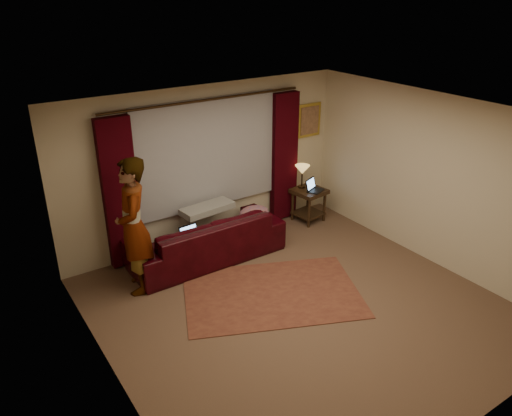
{
  "coord_description": "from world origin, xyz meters",
  "views": [
    {
      "loc": [
        -3.6,
        -4.31,
        4.01
      ],
      "look_at": [
        0.1,
        1.2,
        1.0
      ],
      "focal_mm": 35.0,
      "sensor_mm": 36.0,
      "label": 1
    }
  ],
  "objects_px": {
    "laptop_sofa": "(192,235)",
    "tiffany_lamp": "(302,177)",
    "laptop_table": "(316,185)",
    "person": "(134,227)",
    "sofa": "(206,230)",
    "end_table": "(308,205)"
  },
  "relations": [
    {
      "from": "laptop_sofa",
      "to": "end_table",
      "type": "relative_size",
      "value": 0.54
    },
    {
      "from": "laptop_table",
      "to": "person",
      "type": "relative_size",
      "value": 0.17
    },
    {
      "from": "laptop_sofa",
      "to": "tiffany_lamp",
      "type": "height_order",
      "value": "tiffany_lamp"
    },
    {
      "from": "end_table",
      "to": "laptop_table",
      "type": "xyz_separation_m",
      "value": [
        0.05,
        -0.12,
        0.42
      ]
    },
    {
      "from": "laptop_sofa",
      "to": "laptop_table",
      "type": "relative_size",
      "value": 1.0
    },
    {
      "from": "laptop_sofa",
      "to": "tiffany_lamp",
      "type": "bearing_deg",
      "value": 8.35
    },
    {
      "from": "laptop_sofa",
      "to": "tiffany_lamp",
      "type": "relative_size",
      "value": 0.77
    },
    {
      "from": "sofa",
      "to": "laptop_table",
      "type": "height_order",
      "value": "sofa"
    },
    {
      "from": "sofa",
      "to": "end_table",
      "type": "relative_size",
      "value": 3.98
    },
    {
      "from": "laptop_table",
      "to": "tiffany_lamp",
      "type": "bearing_deg",
      "value": 87.74
    },
    {
      "from": "end_table",
      "to": "tiffany_lamp",
      "type": "relative_size",
      "value": 1.44
    },
    {
      "from": "sofa",
      "to": "laptop_sofa",
      "type": "height_order",
      "value": "sofa"
    },
    {
      "from": "end_table",
      "to": "person",
      "type": "distance_m",
      "value": 3.51
    },
    {
      "from": "tiffany_lamp",
      "to": "laptop_sofa",
      "type": "bearing_deg",
      "value": -167.85
    },
    {
      "from": "sofa",
      "to": "laptop_sofa",
      "type": "relative_size",
      "value": 7.43
    },
    {
      "from": "tiffany_lamp",
      "to": "laptop_table",
      "type": "height_order",
      "value": "tiffany_lamp"
    },
    {
      "from": "sofa",
      "to": "end_table",
      "type": "xyz_separation_m",
      "value": [
        2.22,
        0.17,
        -0.19
      ]
    },
    {
      "from": "tiffany_lamp",
      "to": "laptop_table",
      "type": "relative_size",
      "value": 1.3
    },
    {
      "from": "laptop_sofa",
      "to": "tiffany_lamp",
      "type": "distance_m",
      "value": 2.56
    },
    {
      "from": "end_table",
      "to": "laptop_table",
      "type": "relative_size",
      "value": 1.87
    },
    {
      "from": "sofa",
      "to": "laptop_table",
      "type": "bearing_deg",
      "value": -178.92
    },
    {
      "from": "tiffany_lamp",
      "to": "end_table",
      "type": "bearing_deg",
      "value": -69.64
    }
  ]
}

